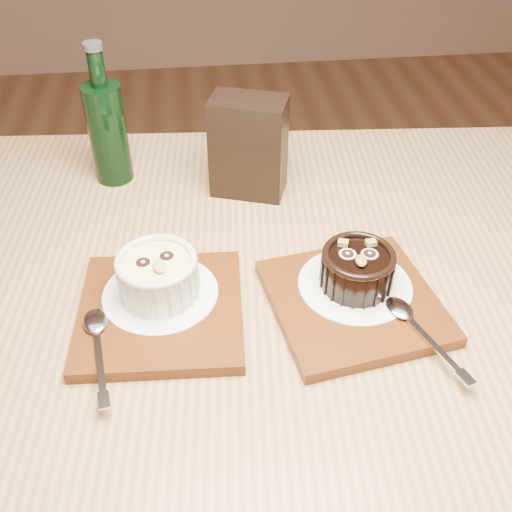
{
  "coord_description": "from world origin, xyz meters",
  "views": [
    {
      "loc": [
        0.03,
        -0.48,
        1.23
      ],
      "look_at": [
        0.09,
        0.02,
        0.81
      ],
      "focal_mm": 42.0,
      "sensor_mm": 36.0,
      "label": 1
    }
  ],
  "objects_px": {
    "tray_left": "(161,311)",
    "ramekin_dark": "(357,268)",
    "green_bottle": "(108,130)",
    "condiment_stand": "(249,147)",
    "table": "(239,353)",
    "ramekin_white": "(158,274)",
    "tray_right": "(354,302)"
  },
  "relations": [
    {
      "from": "green_bottle",
      "to": "condiment_stand",
      "type": "bearing_deg",
      "value": -16.15
    },
    {
      "from": "table",
      "to": "tray_left",
      "type": "bearing_deg",
      "value": -170.98
    },
    {
      "from": "green_bottle",
      "to": "ramekin_dark",
      "type": "bearing_deg",
      "value": -44.66
    },
    {
      "from": "ramekin_dark",
      "to": "tray_right",
      "type": "bearing_deg",
      "value": -99.4
    },
    {
      "from": "tray_left",
      "to": "ramekin_dark",
      "type": "xyz_separation_m",
      "value": [
        0.22,
        0.01,
        0.04
      ]
    },
    {
      "from": "tray_right",
      "to": "green_bottle",
      "type": "height_order",
      "value": "green_bottle"
    },
    {
      "from": "tray_left",
      "to": "table",
      "type": "bearing_deg",
      "value": 9.02
    },
    {
      "from": "tray_right",
      "to": "ramekin_dark",
      "type": "bearing_deg",
      "value": 74.46
    },
    {
      "from": "tray_left",
      "to": "ramekin_dark",
      "type": "height_order",
      "value": "ramekin_dark"
    },
    {
      "from": "table",
      "to": "green_bottle",
      "type": "relative_size",
      "value": 6.25
    },
    {
      "from": "condiment_stand",
      "to": "ramekin_dark",
      "type": "bearing_deg",
      "value": -67.11
    },
    {
      "from": "table",
      "to": "ramekin_dark",
      "type": "bearing_deg",
      "value": -2.31
    },
    {
      "from": "ramekin_dark",
      "to": "tray_left",
      "type": "bearing_deg",
      "value": -171.69
    },
    {
      "from": "ramekin_white",
      "to": "table",
      "type": "bearing_deg",
      "value": -21.59
    },
    {
      "from": "table",
      "to": "tray_left",
      "type": "distance_m",
      "value": 0.13
    },
    {
      "from": "table",
      "to": "ramekin_white",
      "type": "height_order",
      "value": "ramekin_white"
    },
    {
      "from": "green_bottle",
      "to": "table",
      "type": "bearing_deg",
      "value": -60.99
    },
    {
      "from": "table",
      "to": "condiment_stand",
      "type": "xyz_separation_m",
      "value": [
        0.04,
        0.23,
        0.16
      ]
    },
    {
      "from": "table",
      "to": "ramekin_dark",
      "type": "relative_size",
      "value": 15.28
    },
    {
      "from": "table",
      "to": "tray_right",
      "type": "distance_m",
      "value": 0.16
    },
    {
      "from": "tray_left",
      "to": "condiment_stand",
      "type": "height_order",
      "value": "condiment_stand"
    },
    {
      "from": "condiment_stand",
      "to": "tray_right",
      "type": "bearing_deg",
      "value": -69.71
    },
    {
      "from": "ramekin_dark",
      "to": "green_bottle",
      "type": "height_order",
      "value": "green_bottle"
    },
    {
      "from": "ramekin_dark",
      "to": "condiment_stand",
      "type": "height_order",
      "value": "condiment_stand"
    },
    {
      "from": "tray_left",
      "to": "condiment_stand",
      "type": "bearing_deg",
      "value": 62.64
    },
    {
      "from": "table",
      "to": "ramekin_dark",
      "type": "height_order",
      "value": "ramekin_dark"
    },
    {
      "from": "condiment_stand",
      "to": "green_bottle",
      "type": "height_order",
      "value": "green_bottle"
    },
    {
      "from": "tray_left",
      "to": "ramekin_white",
      "type": "bearing_deg",
      "value": 89.2
    },
    {
      "from": "table",
      "to": "condiment_stand",
      "type": "bearing_deg",
      "value": 80.77
    },
    {
      "from": "ramekin_white",
      "to": "ramekin_dark",
      "type": "xyz_separation_m",
      "value": [
        0.22,
        -0.01,
        -0.0
      ]
    },
    {
      "from": "green_bottle",
      "to": "ramekin_white",
      "type": "bearing_deg",
      "value": -75.9
    },
    {
      "from": "ramekin_dark",
      "to": "condiment_stand",
      "type": "xyz_separation_m",
      "value": [
        -0.1,
        0.23,
        0.03
      ]
    }
  ]
}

